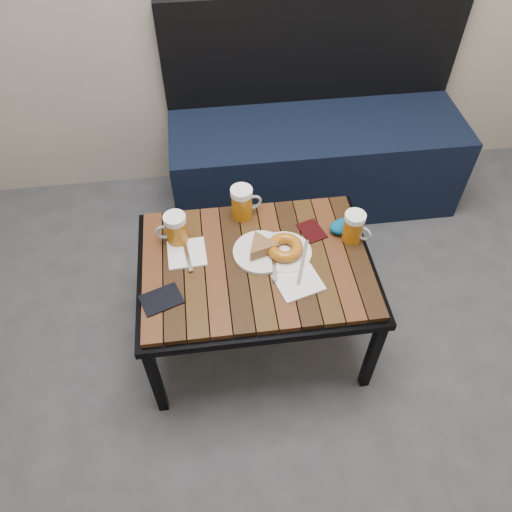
{
  "coord_description": "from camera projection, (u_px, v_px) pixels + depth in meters",
  "views": [
    {
      "loc": [
        -0.28,
        -0.2,
        1.82
      ],
      "look_at": [
        -0.14,
        0.93,
        0.5
      ],
      "focal_mm": 35.0,
      "sensor_mm": 36.0,
      "label": 1
    }
  ],
  "objects": [
    {
      "name": "bench",
      "position": [
        314.0,
        152.0,
        2.48
      ],
      "size": [
        1.4,
        0.5,
        0.95
      ],
      "color": "black",
      "rests_on": "ground"
    },
    {
      "name": "cafe_table",
      "position": [
        256.0,
        269.0,
        1.79
      ],
      "size": [
        0.84,
        0.62,
        0.47
      ],
      "color": "black",
      "rests_on": "ground"
    },
    {
      "name": "beer_mug_left",
      "position": [
        176.0,
        229.0,
        1.77
      ],
      "size": [
        0.12,
        0.08,
        0.13
      ],
      "rotation": [
        0.0,
        0.0,
        3.09
      ],
      "color": "#A85E0D",
      "rests_on": "cafe_table"
    },
    {
      "name": "beer_mug_centre",
      "position": [
        242.0,
        203.0,
        1.86
      ],
      "size": [
        0.13,
        0.09,
        0.13
      ],
      "rotation": [
        0.0,
        0.0,
        0.22
      ],
      "color": "#A85E0D",
      "rests_on": "cafe_table"
    },
    {
      "name": "beer_mug_right",
      "position": [
        354.0,
        227.0,
        1.78
      ],
      "size": [
        0.11,
        0.1,
        0.12
      ],
      "rotation": [
        0.0,
        0.0,
        -0.7
      ],
      "color": "#A85E0D",
      "rests_on": "cafe_table"
    },
    {
      "name": "plate_pie",
      "position": [
        261.0,
        249.0,
        1.77
      ],
      "size": [
        0.2,
        0.2,
        0.06
      ],
      "color": "white",
      "rests_on": "cafe_table"
    },
    {
      "name": "plate_bagel",
      "position": [
        285.0,
        250.0,
        1.77
      ],
      "size": [
        0.19,
        0.25,
        0.05
      ],
      "color": "white",
      "rests_on": "cafe_table"
    },
    {
      "name": "napkin_left",
      "position": [
        187.0,
        253.0,
        1.78
      ],
      "size": [
        0.14,
        0.18,
        0.01
      ],
      "rotation": [
        0.0,
        0.0,
        0.05
      ],
      "color": "white",
      "rests_on": "cafe_table"
    },
    {
      "name": "napkin_right",
      "position": [
        298.0,
        283.0,
        1.69
      ],
      "size": [
        0.18,
        0.16,
        0.01
      ],
      "rotation": [
        0.0,
        0.0,
        0.28
      ],
      "color": "white",
      "rests_on": "cafe_table"
    },
    {
      "name": "passport_navy",
      "position": [
        161.0,
        299.0,
        1.65
      ],
      "size": [
        0.15,
        0.13,
        0.01
      ],
      "primitive_type": "cube",
      "rotation": [
        0.0,
        0.0,
        -1.22
      ],
      "color": "black",
      "rests_on": "cafe_table"
    },
    {
      "name": "passport_burgundy",
      "position": [
        312.0,
        231.0,
        1.85
      ],
      "size": [
        0.11,
        0.13,
        0.01
      ],
      "primitive_type": "cube",
      "rotation": [
        0.0,
        0.0,
        0.32
      ],
      "color": "black",
      "rests_on": "cafe_table"
    },
    {
      "name": "knit_pouch",
      "position": [
        344.0,
        226.0,
        1.84
      ],
      "size": [
        0.12,
        0.09,
        0.05
      ],
      "primitive_type": "ellipsoid",
      "rotation": [
        0.0,
        0.0,
        0.17
      ],
      "color": "navy",
      "rests_on": "cafe_table"
    }
  ]
}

